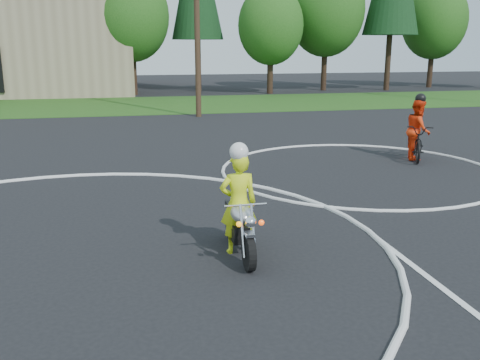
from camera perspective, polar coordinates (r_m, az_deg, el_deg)
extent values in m
plane|color=black|center=(7.41, -22.20, -16.17)|extent=(120.00, 120.00, 0.00)
cube|color=#1E4714|center=(33.53, -14.38, 7.67)|extent=(120.00, 10.00, 0.02)
torus|color=silver|center=(10.09, -19.32, -7.58)|extent=(12.12, 12.12, 0.12)
torus|color=silver|center=(16.16, 12.47, 1.02)|extent=(8.10, 8.10, 0.10)
cylinder|color=black|center=(8.84, 0.96, -7.76)|extent=(0.13, 0.62, 0.62)
cylinder|color=black|center=(10.16, -0.92, -4.78)|extent=(0.13, 0.62, 0.62)
cube|color=black|center=(9.50, -0.11, -5.48)|extent=(0.29, 0.57, 0.31)
ellipsoid|color=silver|center=(9.19, 0.16, -3.61)|extent=(0.38, 0.66, 0.29)
cube|color=black|center=(9.68, -0.50, -2.93)|extent=(0.27, 0.62, 0.10)
cylinder|color=silver|center=(8.76, 0.25, -5.43)|extent=(0.05, 0.37, 0.83)
cylinder|color=silver|center=(8.80, 1.43, -5.34)|extent=(0.05, 0.37, 0.83)
cube|color=#B9BABF|center=(8.70, 1.00, -5.80)|extent=(0.15, 0.23, 0.05)
cylinder|color=white|center=(8.83, 0.59, -2.69)|extent=(0.72, 0.04, 0.04)
sphere|color=white|center=(8.55, 1.13, -4.50)|extent=(0.19, 0.19, 0.19)
sphere|color=orange|center=(8.54, -0.12, -4.74)|extent=(0.09, 0.09, 0.09)
sphere|color=#FF4B0C|center=(8.62, 2.30, -4.56)|extent=(0.09, 0.09, 0.09)
cylinder|color=white|center=(9.95, 0.31, -5.18)|extent=(0.09, 0.82, 0.08)
imported|color=#D5EB18|center=(9.39, -0.17, -2.52)|extent=(0.67, 0.44, 1.82)
sphere|color=white|center=(9.12, -0.11, 3.03)|extent=(0.33, 0.33, 0.33)
imported|color=black|center=(18.16, 18.36, 3.92)|extent=(1.62, 2.33, 1.16)
imported|color=red|center=(18.10, 18.45, 5.12)|extent=(1.06, 1.16, 1.93)
sphere|color=black|center=(17.98, 18.70, 8.23)|extent=(0.33, 0.33, 0.33)
cone|color=orange|center=(13.87, -0.19, -0.22)|extent=(0.22, 0.22, 0.30)
cube|color=orange|center=(13.90, -0.19, -0.76)|extent=(0.24, 0.24, 0.03)
cylinder|color=#382619|center=(40.36, -11.27, 11.19)|extent=(0.44, 0.44, 3.24)
ellipsoid|color=#1E5116|center=(40.36, -11.56, 16.81)|extent=(5.40, 5.40, 6.48)
cylinder|color=#382619|center=(42.70, -4.48, 12.06)|extent=(0.44, 0.44, 3.96)
cylinder|color=#382619|center=(40.76, 3.23, 11.21)|extent=(0.44, 0.44, 2.88)
ellipsoid|color=#1E5116|center=(40.73, 3.30, 16.16)|extent=(4.80, 4.80, 5.76)
cylinder|color=#382619|center=(44.18, 8.95, 11.77)|extent=(0.44, 0.44, 3.60)
ellipsoid|color=#1E5116|center=(44.22, 9.18, 17.47)|extent=(6.00, 6.00, 7.20)
cylinder|color=#382619|center=(45.28, 15.49, 11.95)|extent=(0.44, 0.44, 4.32)
cylinder|color=#382619|center=(49.48, 19.64, 11.18)|extent=(0.44, 0.44, 3.24)
ellipsoid|color=#1E5116|center=(49.48, 20.03, 15.75)|extent=(5.40, 5.40, 6.48)
cylinder|color=#382619|center=(41.51, -16.91, 10.69)|extent=(0.44, 0.44, 2.88)
ellipsoid|color=#1E5116|center=(41.47, -17.27, 15.54)|extent=(4.80, 4.80, 5.76)
cylinder|color=#473321|center=(27.57, -4.63, 17.12)|extent=(0.28, 0.28, 10.00)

